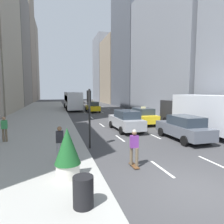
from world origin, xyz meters
TOP-DOWN VIEW (x-y plane):
  - ground_plane at (0.00, 0.00)m, footprint 160.00×160.00m
  - sidewalk_left at (-7.00, 27.00)m, footprint 8.00×66.00m
  - lane_markings at (2.60, 23.00)m, footprint 5.72×56.00m
  - building_row_left at (-14.00, 44.81)m, footprint 6.00×87.49m
  - building_row_right at (12.00, 36.36)m, footprint 6.00×67.75m
  - taxi_lead at (4.00, 13.35)m, footprint 2.02×4.40m
  - taxi_second at (1.20, 26.82)m, footprint 2.02×4.40m
  - sedan_black_near at (4.00, 6.33)m, footprint 2.02×4.70m
  - sedan_silver_behind at (1.20, 10.64)m, footprint 2.02×4.94m
  - city_bus at (-1.61, 32.56)m, footprint 2.80×11.61m
  - box_truck at (6.80, 8.37)m, footprint 2.58×8.40m
  - skateboarder at (-1.30, 2.58)m, footprint 0.36×0.80m
  - trash_can at (-4.01, -0.22)m, footprint 0.60×0.60m
  - planter_with_shrub at (-4.32, 1.90)m, footprint 1.00×1.00m
  - pedestrian_near_curb at (-4.56, 4.02)m, footprint 0.36×0.22m
  - pedestrian_mid_block at (-7.98, 8.65)m, footprint 0.36×0.22m
  - traffic_light_pole at (-2.75, 6.23)m, footprint 0.24×0.42m

SIDE VIEW (x-z plane):
  - ground_plane at x=0.00m, z-range 0.00..0.00m
  - lane_markings at x=2.60m, z-range 0.00..0.01m
  - sidewalk_left at x=-7.00m, z-range 0.00..0.15m
  - trash_can at x=-4.01m, z-range 0.15..1.05m
  - taxi_lead at x=4.00m, z-range -0.05..1.82m
  - taxi_second at x=1.20m, z-range -0.05..1.82m
  - sedan_black_near at x=4.00m, z-range 0.02..1.76m
  - sedan_silver_behind at x=1.20m, z-range 0.01..1.82m
  - skateboarder at x=-1.30m, z-range 0.09..1.84m
  - pedestrian_near_curb at x=-4.56m, z-range 0.24..1.89m
  - pedestrian_mid_block at x=-7.98m, z-range 0.24..1.89m
  - planter_with_shrub at x=-4.32m, z-range 0.18..2.13m
  - box_truck at x=6.80m, z-range 0.14..3.29m
  - city_bus at x=-1.61m, z-range 0.16..3.41m
  - traffic_light_pole at x=-2.75m, z-range 0.61..4.21m
  - building_row_right at x=12.00m, z-range -4.12..26.80m
  - building_row_left at x=-14.00m, z-range -3.72..33.57m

